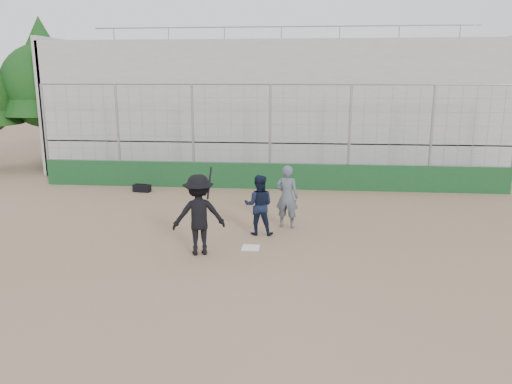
# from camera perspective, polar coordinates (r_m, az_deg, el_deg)

# --- Properties ---
(ground) EXTENTS (90.00, 90.00, 0.00)m
(ground) POSITION_cam_1_polar(r_m,az_deg,el_deg) (12.82, -0.61, -6.43)
(ground) COLOR brown
(ground) RESTS_ON ground
(home_plate) EXTENTS (0.44, 0.44, 0.02)m
(home_plate) POSITION_cam_1_polar(r_m,az_deg,el_deg) (12.82, -0.61, -6.38)
(home_plate) COLOR white
(home_plate) RESTS_ON ground
(backstop) EXTENTS (18.10, 0.25, 4.04)m
(backstop) POSITION_cam_1_polar(r_m,az_deg,el_deg) (19.35, 1.60, 3.18)
(backstop) COLOR #133C1C
(backstop) RESTS_ON ground
(bleachers) EXTENTS (20.25, 6.70, 6.98)m
(bleachers) POSITION_cam_1_polar(r_m,az_deg,el_deg) (24.04, 2.46, 9.82)
(bleachers) COLOR #9A9A9A
(bleachers) RESTS_ON ground
(tree_left) EXTENTS (4.48, 4.48, 7.00)m
(tree_left) POSITION_cam_1_polar(r_m,az_deg,el_deg) (26.10, -23.15, 12.29)
(tree_left) COLOR #332312
(tree_left) RESTS_ON ground
(batter_at_plate) EXTENTS (1.44, 1.08, 2.11)m
(batter_at_plate) POSITION_cam_1_polar(r_m,az_deg,el_deg) (12.23, -6.56, -2.59)
(batter_at_plate) COLOR black
(batter_at_plate) RESTS_ON ground
(catcher_crouched) EXTENTS (0.84, 0.66, 1.14)m
(catcher_crouched) POSITION_cam_1_polar(r_m,az_deg,el_deg) (13.72, 0.32, -2.63)
(catcher_crouched) COLOR black
(catcher_crouched) RESTS_ON ground
(umpire) EXTENTS (0.75, 0.58, 1.65)m
(umpire) POSITION_cam_1_polar(r_m,az_deg,el_deg) (14.36, 3.55, -0.88)
(umpire) COLOR #4D5662
(umpire) RESTS_ON ground
(equipment_bag) EXTENTS (0.69, 0.38, 0.32)m
(equipment_bag) POSITION_cam_1_polar(r_m,az_deg,el_deg) (19.42, -12.91, 0.43)
(equipment_bag) COLOR black
(equipment_bag) RESTS_ON ground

